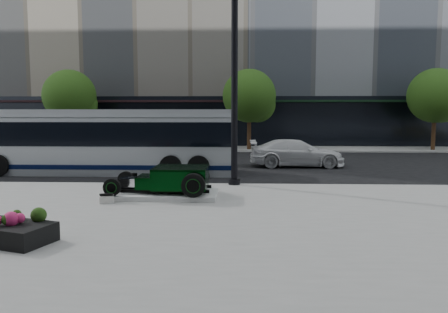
{
  "coord_description": "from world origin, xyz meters",
  "views": [
    {
      "loc": [
        0.51,
        -18.34,
        2.87
      ],
      "look_at": [
        -0.15,
        -2.5,
        1.2
      ],
      "focal_mm": 35.0,
      "sensor_mm": 36.0,
      "label": 1
    }
  ],
  "objects_px": {
    "hot_rod": "(174,179)",
    "lamppost": "(234,86)",
    "flower_planter": "(5,231)",
    "white_sedan": "(297,153)",
    "transit_bus": "(102,141)"
  },
  "relations": [
    {
      "from": "flower_planter",
      "to": "white_sedan",
      "type": "distance_m",
      "value": 15.76
    },
    {
      "from": "transit_bus",
      "to": "white_sedan",
      "type": "relative_size",
      "value": 2.52
    },
    {
      "from": "lamppost",
      "to": "flower_planter",
      "type": "relative_size",
      "value": 3.58
    },
    {
      "from": "white_sedan",
      "to": "lamppost",
      "type": "bearing_deg",
      "value": 153.43
    },
    {
      "from": "hot_rod",
      "to": "transit_bus",
      "type": "bearing_deg",
      "value": 125.29
    },
    {
      "from": "hot_rod",
      "to": "flower_planter",
      "type": "bearing_deg",
      "value": -119.29
    },
    {
      "from": "hot_rod",
      "to": "lamppost",
      "type": "bearing_deg",
      "value": 51.59
    },
    {
      "from": "flower_planter",
      "to": "transit_bus",
      "type": "height_order",
      "value": "transit_bus"
    },
    {
      "from": "white_sedan",
      "to": "transit_bus",
      "type": "bearing_deg",
      "value": 105.52
    },
    {
      "from": "flower_planter",
      "to": "transit_bus",
      "type": "relative_size",
      "value": 0.18
    },
    {
      "from": "flower_planter",
      "to": "white_sedan",
      "type": "relative_size",
      "value": 0.46
    },
    {
      "from": "lamppost",
      "to": "white_sedan",
      "type": "height_order",
      "value": "lamppost"
    },
    {
      "from": "lamppost",
      "to": "transit_bus",
      "type": "xyz_separation_m",
      "value": [
        -6.16,
        3.66,
        -2.29
      ]
    },
    {
      "from": "lamppost",
      "to": "transit_bus",
      "type": "distance_m",
      "value": 7.53
    },
    {
      "from": "lamppost",
      "to": "transit_bus",
      "type": "bearing_deg",
      "value": 149.28
    }
  ]
}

